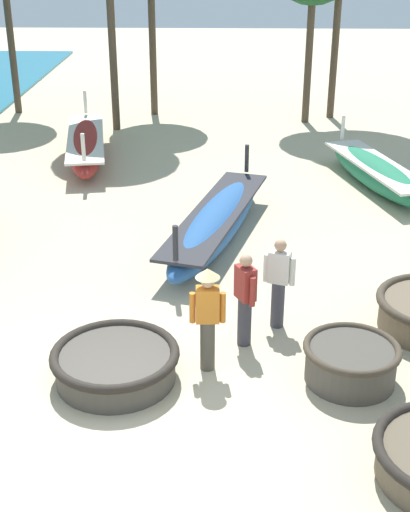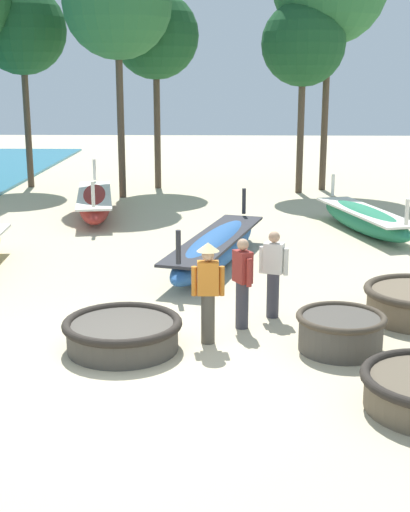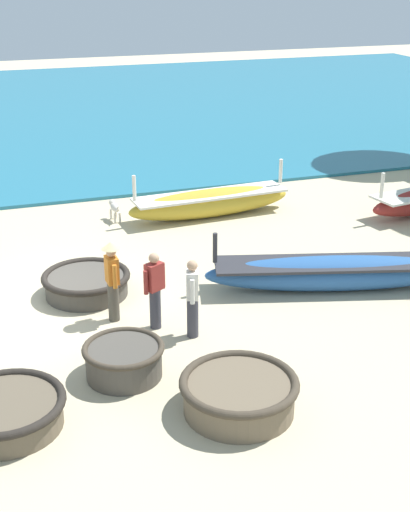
{
  "view_description": "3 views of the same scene",
  "coord_description": "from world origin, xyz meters",
  "px_view_note": "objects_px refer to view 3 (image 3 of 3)",
  "views": [
    {
      "loc": [
        1.4,
        -7.97,
        6.08
      ],
      "look_at": [
        1.12,
        2.68,
        1.12
      ],
      "focal_mm": 50.0,
      "sensor_mm": 36.0,
      "label": 1
    },
    {
      "loc": [
        1.43,
        -9.76,
        4.25
      ],
      "look_at": [
        1.11,
        2.69,
        1.03
      ],
      "focal_mm": 50.0,
      "sensor_mm": 36.0,
      "label": 2
    },
    {
      "loc": [
        13.77,
        -1.24,
        6.66
      ],
      "look_at": [
        0.9,
        3.08,
        1.0
      ],
      "focal_mm": 50.0,
      "sensor_mm": 36.0,
      "label": 3
    }
  ],
  "objects_px": {
    "long_boat_blue_hull": "(335,272)",
    "fisherman_standing_left": "(112,276)",
    "dog": "(114,208)",
    "long_boat_red_hull": "(210,202)",
    "coracle_far_left": "(239,393)",
    "fisherman_by_coracle": "(193,297)",
    "coracle_front_left": "(6,411)",
    "coracle_nearest": "(124,359)",
    "fisherman_standing_right": "(155,289)",
    "coracle_center": "(86,283)"
  },
  "relations": [
    {
      "from": "coracle_front_left",
      "to": "fisherman_standing_left",
      "type": "xyz_separation_m",
      "value": [
        -2.94,
        2.29,
        0.68
      ]
    },
    {
      "from": "coracle_center",
      "to": "long_boat_red_hull",
      "type": "relative_size",
      "value": 0.39
    },
    {
      "from": "coracle_front_left",
      "to": "long_boat_blue_hull",
      "type": "distance_m",
      "value": 7.7
    },
    {
      "from": "coracle_front_left",
      "to": "long_boat_blue_hull",
      "type": "relative_size",
      "value": 0.32
    },
    {
      "from": "fisherman_by_coracle",
      "to": "dog",
      "type": "xyz_separation_m",
      "value": [
        -6.91,
        -0.06,
        -0.46
      ]
    },
    {
      "from": "long_boat_blue_hull",
      "to": "dog",
      "type": "bearing_deg",
      "value": -148.25
    },
    {
      "from": "coracle_front_left",
      "to": "dog",
      "type": "distance_m",
      "value": 9.41
    },
    {
      "from": "fisherman_standing_right",
      "to": "fisherman_standing_left",
      "type": "distance_m",
      "value": 0.91
    },
    {
      "from": "coracle_far_left",
      "to": "dog",
      "type": "relative_size",
      "value": 2.79
    },
    {
      "from": "long_boat_blue_hull",
      "to": "long_boat_red_hull",
      "type": "xyz_separation_m",
      "value": [
        -5.37,
        -1.02,
        0.02
      ]
    },
    {
      "from": "coracle_center",
      "to": "coracle_far_left",
      "type": "xyz_separation_m",
      "value": [
        5.03,
        1.56,
        0.05
      ]
    },
    {
      "from": "dog",
      "to": "coracle_front_left",
      "type": "bearing_deg",
      "value": -21.95
    },
    {
      "from": "long_boat_blue_hull",
      "to": "long_boat_red_hull",
      "type": "distance_m",
      "value": 5.46
    },
    {
      "from": "dog",
      "to": "long_boat_blue_hull",
      "type": "bearing_deg",
      "value": 31.75
    },
    {
      "from": "long_boat_blue_hull",
      "to": "fisherman_standing_left",
      "type": "distance_m",
      "value": 4.89
    },
    {
      "from": "fisherman_standing_left",
      "to": "dog",
      "type": "distance_m",
      "value": 5.94
    },
    {
      "from": "coracle_center",
      "to": "fisherman_by_coracle",
      "type": "bearing_deg",
      "value": 33.04
    },
    {
      "from": "fisherman_standing_right",
      "to": "dog",
      "type": "xyz_separation_m",
      "value": [
        -6.35,
        0.53,
        -0.46
      ]
    },
    {
      "from": "coracle_far_left",
      "to": "fisherman_by_coracle",
      "type": "distance_m",
      "value": 2.61
    },
    {
      "from": "long_boat_red_hull",
      "to": "coracle_center",
      "type": "bearing_deg",
      "value": -46.47
    },
    {
      "from": "fisherman_by_coracle",
      "to": "long_boat_blue_hull",
      "type": "bearing_deg",
      "value": 106.35
    },
    {
      "from": "coracle_far_left",
      "to": "coracle_nearest",
      "type": "xyz_separation_m",
      "value": [
        -1.6,
        -1.5,
        0.0
      ]
    },
    {
      "from": "coracle_front_left",
      "to": "fisherman_by_coracle",
      "type": "height_order",
      "value": "fisherman_by_coracle"
    },
    {
      "from": "fisherman_standing_right",
      "to": "coracle_front_left",
      "type": "bearing_deg",
      "value": -51.54
    },
    {
      "from": "fisherman_standing_left",
      "to": "long_boat_blue_hull",
      "type": "bearing_deg",
      "value": 89.07
    },
    {
      "from": "long_boat_blue_hull",
      "to": "fisherman_standing_right",
      "type": "relative_size",
      "value": 3.65
    },
    {
      "from": "coracle_far_left",
      "to": "dog",
      "type": "bearing_deg",
      "value": -179.94
    },
    {
      "from": "coracle_center",
      "to": "dog",
      "type": "relative_size",
      "value": 2.76
    },
    {
      "from": "coracle_front_left",
      "to": "fisherman_standing_right",
      "type": "bearing_deg",
      "value": 128.46
    },
    {
      "from": "long_boat_blue_hull",
      "to": "fisherman_standing_right",
      "type": "height_order",
      "value": "fisherman_standing_right"
    },
    {
      "from": "coracle_center",
      "to": "coracle_front_left",
      "type": "bearing_deg",
      "value": -24.71
    },
    {
      "from": "coracle_far_left",
      "to": "long_boat_blue_hull",
      "type": "relative_size",
      "value": 0.33
    },
    {
      "from": "coracle_nearest",
      "to": "fisherman_by_coracle",
      "type": "relative_size",
      "value": 0.9
    },
    {
      "from": "long_boat_red_hull",
      "to": "fisherman_by_coracle",
      "type": "distance_m",
      "value": 6.92
    },
    {
      "from": "long_boat_blue_hull",
      "to": "dog",
      "type": "height_order",
      "value": "long_boat_blue_hull"
    },
    {
      "from": "coracle_center",
      "to": "coracle_front_left",
      "type": "distance_m",
      "value": 4.71
    },
    {
      "from": "coracle_center",
      "to": "fisherman_standing_right",
      "type": "bearing_deg",
      "value": 28.23
    },
    {
      "from": "long_boat_blue_hull",
      "to": "dog",
      "type": "distance_m",
      "value": 6.9
    },
    {
      "from": "long_boat_red_hull",
      "to": "coracle_far_left",
      "type": "bearing_deg",
      "value": -16.14
    },
    {
      "from": "fisherman_by_coracle",
      "to": "coracle_far_left",
      "type": "bearing_deg",
      "value": -1.02
    },
    {
      "from": "coracle_nearest",
      "to": "fisherman_standing_left",
      "type": "relative_size",
      "value": 0.85
    },
    {
      "from": "fisherman_by_coracle",
      "to": "fisherman_standing_left",
      "type": "bearing_deg",
      "value": -131.29
    },
    {
      "from": "dog",
      "to": "long_boat_red_hull",
      "type": "bearing_deg",
      "value": 79.17
    },
    {
      "from": "long_boat_red_hull",
      "to": "fisherman_standing_left",
      "type": "height_order",
      "value": "fisherman_standing_left"
    },
    {
      "from": "coracle_far_left",
      "to": "fisherman_standing_right",
      "type": "distance_m",
      "value": 3.21
    },
    {
      "from": "coracle_center",
      "to": "long_boat_red_hull",
      "type": "distance_m",
      "value": 5.73
    },
    {
      "from": "coracle_nearest",
      "to": "fisherman_by_coracle",
      "type": "bearing_deg",
      "value": 121.86
    },
    {
      "from": "coracle_center",
      "to": "fisherman_standing_left",
      "type": "xyz_separation_m",
      "value": [
        1.34,
        0.32,
        0.68
      ]
    },
    {
      "from": "coracle_center",
      "to": "coracle_far_left",
      "type": "relative_size",
      "value": 0.99
    },
    {
      "from": "coracle_far_left",
      "to": "fisherman_by_coracle",
      "type": "relative_size",
      "value": 1.22
    }
  ]
}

